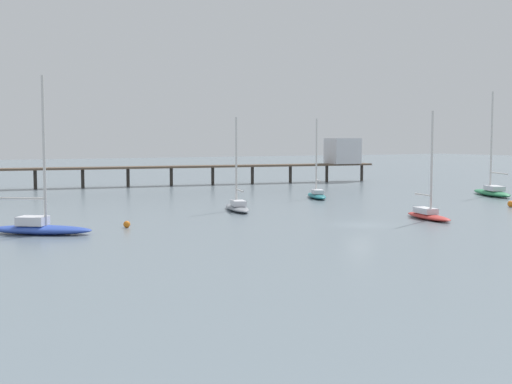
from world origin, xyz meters
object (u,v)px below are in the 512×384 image
Objects in this scene: sailboat_gray at (237,205)px; sailboat_green at (492,190)px; sailboat_teal at (317,193)px; mooring_buoy_near at (511,204)px; pier at (258,158)px; sailboat_blue at (40,226)px; mooring_buoy_outer at (127,224)px; sailboat_red at (428,213)px.

sailboat_gray is 0.71× the size of sailboat_green.
sailboat_gray is at bearing -151.37° from sailboat_teal.
mooring_buoy_near is (12.44, -18.71, -0.25)m from sailboat_teal.
sailboat_green is (14.98, -35.17, -3.37)m from pier.
mooring_buoy_outer is at bearing 3.63° from sailboat_blue.
sailboat_teal is 1.03× the size of sailboat_gray.
sailboat_green is at bearing 0.92° from sailboat_gray.
pier is at bearing 58.67° from sailboat_gray.
sailboat_teal is 17.03× the size of mooring_buoy_outer.
sailboat_gray is at bearing 28.19° from mooring_buoy_outer.
sailboat_gray is at bearing 20.68° from sailboat_blue.
sailboat_red is 15.96m from mooring_buoy_near.
mooring_buoy_near is 41.47m from mooring_buoy_outer.
sailboat_green is 14.47m from mooring_buoy_near.
pier is 61.14m from sailboat_blue.
mooring_buoy_outer is at bearing 175.77° from mooring_buoy_near.
mooring_buoy_near is at bearing -3.09° from sailboat_blue.
sailboat_gray is at bearing 159.07° from mooring_buoy_near.
sailboat_blue is 22.35m from sailboat_gray.
sailboat_red reaches higher than sailboat_teal.
mooring_buoy_outer is (7.02, 0.45, -0.38)m from sailboat_blue.
sailboat_green is at bearing 9.02° from mooring_buoy_outer.
pier is at bearing 76.25° from sailboat_teal.
sailboat_red is 33.64m from sailboat_blue.
sailboat_teal is (-6.75, -27.56, -3.48)m from pier.
sailboat_gray reaches higher than mooring_buoy_outer.
sailboat_red reaches higher than mooring_buoy_near.
sailboat_red is 0.74× the size of sailboat_green.
sailboat_green reaches higher than mooring_buoy_near.
sailboat_green is (57.65, 8.48, 0.04)m from sailboat_blue.
sailboat_teal is 22.47m from mooring_buoy_near.
mooring_buoy_near is (48.38, -2.61, -0.32)m from sailboat_blue.
sailboat_gray is at bearing 129.45° from sailboat_red.
sailboat_gray is 15.77m from mooring_buoy_outer.
sailboat_teal reaches higher than mooring_buoy_outer.
mooring_buoy_outer is at bearing -151.58° from sailboat_teal.
sailboat_teal is 32.88m from mooring_buoy_outer.
sailboat_blue is at bearing -171.63° from sailboat_green.
mooring_buoy_near is at bearing 15.00° from sailboat_red.
sailboat_blue is 1.28× the size of sailboat_gray.
pier is 5.69× the size of sailboat_green.
sailboat_blue reaches higher than sailboat_teal.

